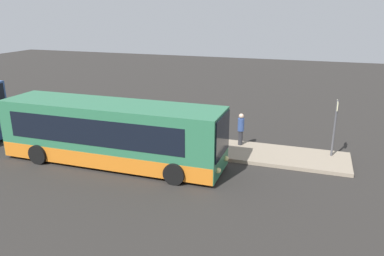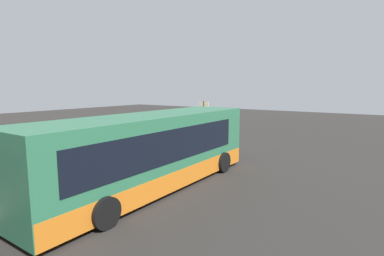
{
  "view_description": "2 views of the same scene",
  "coord_description": "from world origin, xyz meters",
  "px_view_note": "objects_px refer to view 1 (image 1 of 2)",
  "views": [
    {
      "loc": [
        8.12,
        -14.22,
        6.82
      ],
      "look_at": [
        3.17,
        0.47,
        1.87
      ],
      "focal_mm": 35.0,
      "sensor_mm": 36.0,
      "label": 1
    },
    {
      "loc": [
        -8.7,
        -7.66,
        3.83
      ],
      "look_at": [
        3.17,
        0.47,
        1.87
      ],
      "focal_mm": 28.0,
      "sensor_mm": 36.0,
      "label": 2
    }
  ],
  "objects_px": {
    "passenger_with_bags": "(152,126)",
    "suitcase": "(138,127)",
    "bus_lead": "(111,134)",
    "sign_post": "(335,122)",
    "passenger_waiting": "(241,128)",
    "passenger_boarding": "(144,118)",
    "trash_bin": "(156,140)"
  },
  "relations": [
    {
      "from": "passenger_with_bags",
      "to": "suitcase",
      "type": "bearing_deg",
      "value": -4.12
    },
    {
      "from": "bus_lead",
      "to": "passenger_boarding",
      "type": "distance_m",
      "value": 3.54
    },
    {
      "from": "suitcase",
      "to": "passenger_waiting",
      "type": "bearing_deg",
      "value": -1.98
    },
    {
      "from": "suitcase",
      "to": "trash_bin",
      "type": "relative_size",
      "value": 1.28
    },
    {
      "from": "passenger_with_bags",
      "to": "passenger_waiting",
      "type": "bearing_deg",
      "value": -132.42
    },
    {
      "from": "trash_bin",
      "to": "bus_lead",
      "type": "bearing_deg",
      "value": -118.32
    },
    {
      "from": "sign_post",
      "to": "passenger_boarding",
      "type": "bearing_deg",
      "value": -179.29
    },
    {
      "from": "bus_lead",
      "to": "trash_bin",
      "type": "bearing_deg",
      "value": 61.68
    },
    {
      "from": "passenger_waiting",
      "to": "passenger_boarding",
      "type": "bearing_deg",
      "value": 33.77
    },
    {
      "from": "bus_lead",
      "to": "sign_post",
      "type": "distance_m",
      "value": 10.31
    },
    {
      "from": "bus_lead",
      "to": "passenger_with_bags",
      "type": "bearing_deg",
      "value": 75.87
    },
    {
      "from": "suitcase",
      "to": "passenger_boarding",
      "type": "bearing_deg",
      "value": -37.15
    },
    {
      "from": "suitcase",
      "to": "sign_post",
      "type": "bearing_deg",
      "value": -1.77
    },
    {
      "from": "passenger_waiting",
      "to": "sign_post",
      "type": "distance_m",
      "value": 4.47
    },
    {
      "from": "bus_lead",
      "to": "passenger_waiting",
      "type": "height_order",
      "value": "bus_lead"
    },
    {
      "from": "passenger_boarding",
      "to": "passenger_waiting",
      "type": "relative_size",
      "value": 1.13
    },
    {
      "from": "passenger_with_bags",
      "to": "trash_bin",
      "type": "distance_m",
      "value": 0.91
    },
    {
      "from": "passenger_with_bags",
      "to": "sign_post",
      "type": "relative_size",
      "value": 0.58
    },
    {
      "from": "suitcase",
      "to": "trash_bin",
      "type": "distance_m",
      "value": 2.53
    },
    {
      "from": "bus_lead",
      "to": "passenger_waiting",
      "type": "distance_m",
      "value": 6.45
    },
    {
      "from": "passenger_boarding",
      "to": "trash_bin",
      "type": "xyz_separation_m",
      "value": [
        1.29,
        -1.27,
        -0.68
      ]
    },
    {
      "from": "passenger_with_bags",
      "to": "sign_post",
      "type": "bearing_deg",
      "value": -138.86
    },
    {
      "from": "passenger_waiting",
      "to": "trash_bin",
      "type": "bearing_deg",
      "value": 51.83
    },
    {
      "from": "sign_post",
      "to": "trash_bin",
      "type": "height_order",
      "value": "sign_post"
    },
    {
      "from": "bus_lead",
      "to": "trash_bin",
      "type": "xyz_separation_m",
      "value": [
        1.22,
        2.26,
        -0.9
      ]
    },
    {
      "from": "passenger_boarding",
      "to": "trash_bin",
      "type": "height_order",
      "value": "passenger_boarding"
    },
    {
      "from": "bus_lead",
      "to": "sign_post",
      "type": "relative_size",
      "value": 3.86
    },
    {
      "from": "passenger_waiting",
      "to": "suitcase",
      "type": "bearing_deg",
      "value": 29.26
    },
    {
      "from": "bus_lead",
      "to": "trash_bin",
      "type": "relative_size",
      "value": 16.07
    },
    {
      "from": "trash_bin",
      "to": "suitcase",
      "type": "bearing_deg",
      "value": 137.48
    },
    {
      "from": "passenger_boarding",
      "to": "passenger_with_bags",
      "type": "bearing_deg",
      "value": -88.26
    },
    {
      "from": "passenger_waiting",
      "to": "sign_post",
      "type": "bearing_deg",
      "value": -150.24
    }
  ]
}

